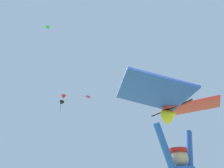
% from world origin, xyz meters
% --- Properties ---
extents(held_stunt_kite, '(2.11, 1.16, 0.43)m').
position_xyz_m(held_stunt_kite, '(-0.13, -0.42, 2.27)').
color(held_stunt_kite, black).
extents(distant_kite_magenta_low_left, '(1.13, 1.14, 0.32)m').
position_xyz_m(distant_kite_magenta_low_left, '(11.74, 24.99, 16.48)').
color(distant_kite_magenta_low_left, '#DB2393').
extents(distant_kite_black_mid_left, '(1.34, 1.26, 2.33)m').
position_xyz_m(distant_kite_black_mid_left, '(7.85, 28.50, 15.31)').
color(distant_kite_black_mid_left, black).
extents(distant_kite_green_low_right, '(0.65, 0.65, 0.15)m').
position_xyz_m(distant_kite_green_low_right, '(0.09, 16.57, 20.43)').
color(distant_kite_green_low_right, green).
extents(distant_kite_red_mid_right, '(1.35, 1.46, 2.32)m').
position_xyz_m(distant_kite_red_mid_right, '(8.90, 30.83, 17.90)').
color(distant_kite_red_mid_right, red).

